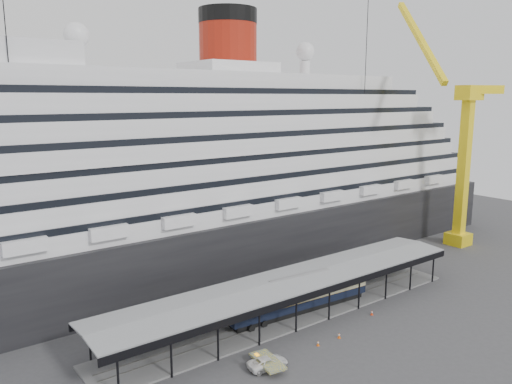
# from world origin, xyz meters

# --- Properties ---
(ground) EXTENTS (200.00, 200.00, 0.00)m
(ground) POSITION_xyz_m (0.00, 0.00, 0.00)
(ground) COLOR #3A3A3D
(ground) RESTS_ON ground
(cruise_ship) EXTENTS (130.00, 30.00, 43.90)m
(cruise_ship) POSITION_xyz_m (0.05, 32.00, 18.35)
(cruise_ship) COLOR black
(cruise_ship) RESTS_ON ground
(platform_canopy) EXTENTS (56.00, 9.18, 5.30)m
(platform_canopy) POSITION_xyz_m (0.00, 5.00, 2.36)
(platform_canopy) COLOR slate
(platform_canopy) RESTS_ON ground
(crane_yellow) EXTENTS (23.83, 18.78, 47.60)m
(crane_yellow) POSITION_xyz_m (47.06, 10.54, 19.96)
(crane_yellow) COLOR yellow
(crane_yellow) RESTS_ON ground
(port_truck) EXTENTS (4.79, 2.70, 1.26)m
(port_truck) POSITION_xyz_m (-11.00, -3.66, 0.63)
(port_truck) COLOR silver
(port_truck) RESTS_ON ground
(pullman_carriage) EXTENTS (22.27, 4.36, 21.73)m
(pullman_carriage) POSITION_xyz_m (1.28, 5.00, 2.64)
(pullman_carriage) COLOR black
(pullman_carriage) RESTS_ON ground
(traffic_cone_left) EXTENTS (0.39, 0.39, 0.67)m
(traffic_cone_left) POSITION_xyz_m (-3.16, -3.37, 0.33)
(traffic_cone_left) COLOR #DB5A0C
(traffic_cone_left) RESTS_ON ground
(traffic_cone_mid) EXTENTS (0.38, 0.38, 0.72)m
(traffic_cone_mid) POSITION_xyz_m (0.23, -3.53, 0.36)
(traffic_cone_mid) COLOR #DE560C
(traffic_cone_mid) RESTS_ON ground
(traffic_cone_right) EXTENTS (0.44, 0.44, 0.68)m
(traffic_cone_right) POSITION_xyz_m (8.60, -1.53, 0.34)
(traffic_cone_right) COLOR red
(traffic_cone_right) RESTS_ON ground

